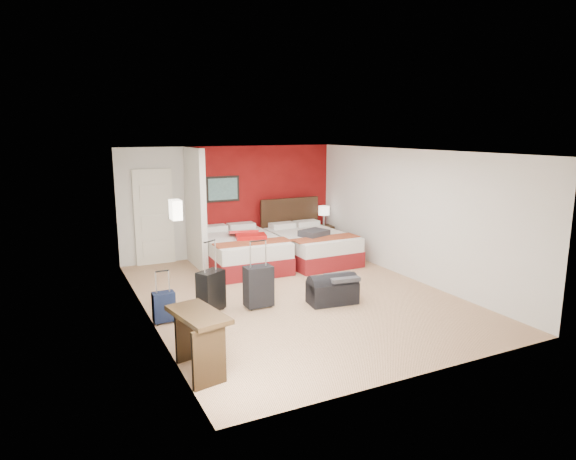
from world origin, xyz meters
TOP-DOWN VIEW (x-y plane):
  - ground at (0.00, 0.00)m, footprint 6.50×6.50m
  - room_walls at (-1.40, 1.42)m, footprint 5.02×6.52m
  - red_accent_panel at (0.75, 3.23)m, footprint 3.50×0.04m
  - partition_wall at (-1.00, 2.61)m, footprint 0.12×1.20m
  - entry_door at (-1.75, 3.20)m, footprint 0.82×0.06m
  - bed_left at (-0.18, 2.15)m, footprint 1.56×2.20m
  - bed_right at (1.40, 1.96)m, footprint 1.49×2.09m
  - red_suitcase_open at (-0.08, 2.05)m, footprint 0.80×0.96m
  - jacket_bundle at (1.30, 1.66)m, footprint 0.67×0.60m
  - nightstand at (2.22, 2.82)m, footprint 0.45×0.45m
  - table_lamp at (2.22, 2.82)m, footprint 0.35×0.35m
  - suitcase_black at (-1.55, -0.12)m, footprint 0.50×0.44m
  - suitcase_charcoal at (-0.80, -0.28)m, footprint 0.45×0.28m
  - suitcase_navy at (-2.33, -0.27)m, footprint 0.32×0.20m
  - duffel_bag at (0.38, -0.64)m, footprint 0.85×0.52m
  - jacket_draped at (0.53, -0.69)m, footprint 0.54×0.48m
  - desk at (-2.29, -2.02)m, footprint 0.61×0.97m

SIDE VIEW (x-z plane):
  - ground at x=0.00m, z-range 0.00..0.00m
  - duffel_bag at x=0.38m, z-range 0.00..0.41m
  - suitcase_navy at x=-2.33m, z-range 0.00..0.45m
  - nightstand at x=2.22m, z-range 0.00..0.57m
  - bed_right at x=1.40m, z-range 0.00..0.62m
  - suitcase_black at x=-1.55m, z-range 0.00..0.63m
  - bed_left at x=-0.18m, z-range 0.00..0.65m
  - suitcase_charcoal at x=-0.80m, z-range 0.00..0.66m
  - desk at x=-2.29m, z-range 0.00..0.75m
  - jacket_draped at x=0.53m, z-range 0.41..0.47m
  - jacket_bundle at x=1.30m, z-range 0.62..0.75m
  - red_suitcase_open at x=-0.08m, z-range 0.65..0.75m
  - table_lamp at x=2.22m, z-range 0.57..1.05m
  - entry_door at x=-1.75m, z-range 0.00..2.05m
  - red_accent_panel at x=0.75m, z-range 0.00..2.50m
  - partition_wall at x=-1.00m, z-range 0.00..2.50m
  - room_walls at x=-1.40m, z-range 0.01..2.51m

